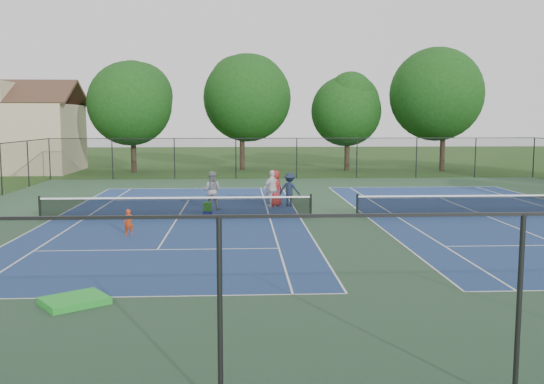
{
  "coord_description": "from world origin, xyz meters",
  "views": [
    {
      "loc": [
        -4.19,
        -26.64,
        4.4
      ],
      "look_at": [
        -2.84,
        -1.0,
        1.3
      ],
      "focal_mm": 40.0,
      "sensor_mm": 36.0,
      "label": 1
    }
  ],
  "objects": [
    {
      "name": "bystander_b",
      "position": [
        -1.69,
        3.72,
        0.85
      ],
      "size": [
        1.27,
        1.05,
        1.71
      ],
      "primitive_type": "imported",
      "rotation": [
        0.0,
        0.0,
        2.69
      ],
      "color": "#171F33",
      "rests_on": "ground"
    },
    {
      "name": "ground",
      "position": [
        0.0,
        0.0,
        0.0
      ],
      "size": [
        140.0,
        140.0,
        0.0
      ],
      "primitive_type": "plane",
      "color": "#234716",
      "rests_on": "ground"
    },
    {
      "name": "green_tarp",
      "position": [
        -8.16,
        -12.38,
        0.09
      ],
      "size": [
        1.81,
        1.75,
        0.16
      ],
      "primitive_type": "cube",
      "rotation": [
        0.0,
        0.0,
        0.62
      ],
      "color": "green",
      "rests_on": "ground"
    },
    {
      "name": "perimeter_fence",
      "position": [
        0.0,
        0.0,
        1.6
      ],
      "size": [
        36.08,
        36.08,
        3.02
      ],
      "color": "black",
      "rests_on": "ground"
    },
    {
      "name": "ball_crate",
      "position": [
        -5.67,
        0.46,
        0.14
      ],
      "size": [
        0.41,
        0.33,
        0.28
      ],
      "primitive_type": "cube",
      "rotation": [
        0.0,
        0.0,
        -0.05
      ],
      "color": "#151C93",
      "rests_on": "ground"
    },
    {
      "name": "bystander_a",
      "position": [
        -2.56,
        3.55,
        0.93
      ],
      "size": [
        1.17,
        0.92,
        1.85
      ],
      "primitive_type": "imported",
      "rotation": [
        0.0,
        0.0,
        3.65
      ],
      "color": "silver",
      "rests_on": "ground"
    },
    {
      "name": "ball_hopper",
      "position": [
        -5.67,
        0.46,
        0.48
      ],
      "size": [
        0.39,
        0.34,
        0.4
      ],
      "primitive_type": "cube",
      "rotation": [
        0.0,
        0.0,
        -0.18
      ],
      "color": "green",
      "rests_on": "ball_crate"
    },
    {
      "name": "tree_back_d",
      "position": [
        13.0,
        24.0,
        6.82
      ],
      "size": [
        7.8,
        7.8,
        10.37
      ],
      "color": "#2D2116",
      "rests_on": "ground"
    },
    {
      "name": "tennis_court_right",
      "position": [
        7.0,
        0.0,
        0.1
      ],
      "size": [
        12.0,
        23.83,
        1.07
      ],
      "color": "navy",
      "rests_on": "ground"
    },
    {
      "name": "tree_back_c",
      "position": [
        5.0,
        25.0,
        5.48
      ],
      "size": [
        6.0,
        6.0,
        8.4
      ],
      "color": "#2D2116",
      "rests_on": "ground"
    },
    {
      "name": "instructor",
      "position": [
        -5.58,
        2.83,
        0.94
      ],
      "size": [
        1.04,
        0.88,
        1.87
      ],
      "primitive_type": "imported",
      "rotation": [
        0.0,
        0.0,
        2.93
      ],
      "color": "gray",
      "rests_on": "ground"
    },
    {
      "name": "bystander_c",
      "position": [
        -2.45,
        3.68,
        0.92
      ],
      "size": [
        1.08,
        0.98,
        1.85
      ],
      "primitive_type": "imported",
      "rotation": [
        0.0,
        0.0,
        3.7
      ],
      "color": "maroon",
      "rests_on": "ground"
    },
    {
      "name": "clapboard_house",
      "position": [
        -23.0,
        25.0,
        3.09
      ],
      "size": [
        10.8,
        8.1,
        7.65
      ],
      "color": "tan",
      "rests_on": "ground"
    },
    {
      "name": "tree_back_b",
      "position": [
        -4.0,
        26.0,
        6.6
      ],
      "size": [
        7.6,
        7.6,
        10.03
      ],
      "color": "#2D2116",
      "rests_on": "ground"
    },
    {
      "name": "court_pad",
      "position": [
        0.0,
        0.0,
        0.0
      ],
      "size": [
        36.0,
        36.0,
        0.01
      ],
      "primitive_type": "cube",
      "color": "#284732",
      "rests_on": "ground"
    },
    {
      "name": "tennis_court_left",
      "position": [
        -7.0,
        0.0,
        0.1
      ],
      "size": [
        12.0,
        23.83,
        1.07
      ],
      "color": "navy",
      "rests_on": "ground"
    },
    {
      "name": "tree_back_a",
      "position": [
        -13.0,
        24.0,
        6.04
      ],
      "size": [
        6.8,
        6.8,
        9.15
      ],
      "color": "#2D2116",
      "rests_on": "ground"
    },
    {
      "name": "child_player",
      "position": [
        -8.41,
        -3.81,
        0.51
      ],
      "size": [
        0.39,
        0.27,
        1.01
      ],
      "primitive_type": "imported",
      "rotation": [
        0.0,
        0.0,
        0.07
      ],
      "color": "red",
      "rests_on": "ground"
    }
  ]
}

